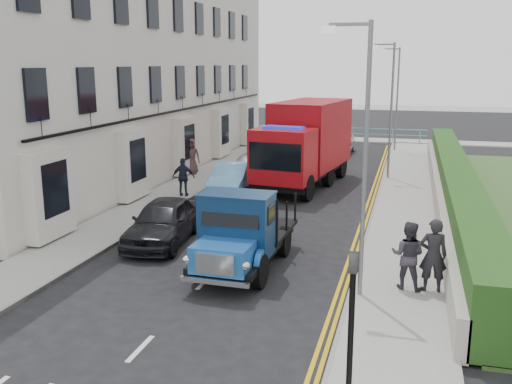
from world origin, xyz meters
The scene contains 23 objects.
ground centered at (0.00, 0.00, 0.00)m, with size 120.00×120.00×0.00m, color black.
pavement_west centered at (-5.20, 9.00, 0.06)m, with size 2.40×38.00×0.12m, color gray.
pavement_east centered at (5.30, 9.00, 0.06)m, with size 2.60×38.00×0.12m, color gray.
promenade centered at (0.00, 29.00, 0.06)m, with size 30.00×2.50×0.12m, color gray.
sea_plane centered at (0.00, 60.00, 0.00)m, with size 120.00×120.00×0.00m, color slate.
terrace_west centered at (-9.47, 13.00, 7.17)m, with size 6.31×30.20×14.25m.
garden_east centered at (7.21, 9.00, 0.90)m, with size 1.45×28.00×1.75m.
seafront_railing centered at (0.00, 28.20, 0.58)m, with size 13.00×0.08×1.11m.
lamp_near centered at (4.18, -2.00, 4.00)m, with size 1.23×0.18×7.00m.
lamp_mid centered at (4.18, 14.00, 4.00)m, with size 1.23×0.18×7.00m.
lamp_far centered at (4.18, 24.00, 4.00)m, with size 1.23×0.18×7.00m.
traffic_signal centered at (4.60, -7.50, 2.07)m, with size 0.16×0.20×3.10m.
bedford_lorry centered at (0.75, -1.15, 1.11)m, with size 2.15×5.16×2.41m.
red_lorry centered at (0.35, 11.49, 2.20)m, with size 3.74×8.19×4.14m.
parked_car_front centered at (-2.60, 1.00, 0.75)m, with size 1.78×4.42×1.51m, color black.
parked_car_mid centered at (-2.60, 8.69, 0.71)m, with size 1.51×4.33×1.43m, color #609ECF.
parked_car_rear centered at (-2.62, 12.05, 0.67)m, with size 1.88×4.63×1.34m, color #A2A3A7.
seafront_car_left centered at (-3.18, 22.21, 0.75)m, with size 2.48×5.38×1.49m, color black.
seafront_car_right centered at (0.65, 22.05, 0.80)m, with size 1.89×4.70×1.60m, color #B4B4B9.
pedestrian_east_near centered at (6.10, -1.30, 1.11)m, with size 0.72×0.47×1.97m, color black.
pedestrian_east_far centered at (5.46, -1.28, 1.04)m, with size 0.90×0.70×1.84m, color #393440.
pedestrian_west_near centered at (-4.40, 7.18, 0.99)m, with size 1.02×0.42×1.74m, color #1A1F2F.
pedestrian_west_far centered at (-6.00, 12.16, 1.09)m, with size 0.95×0.62×1.94m, color #483534.
Camera 1 is at (5.36, -16.15, 6.02)m, focal length 40.00 mm.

